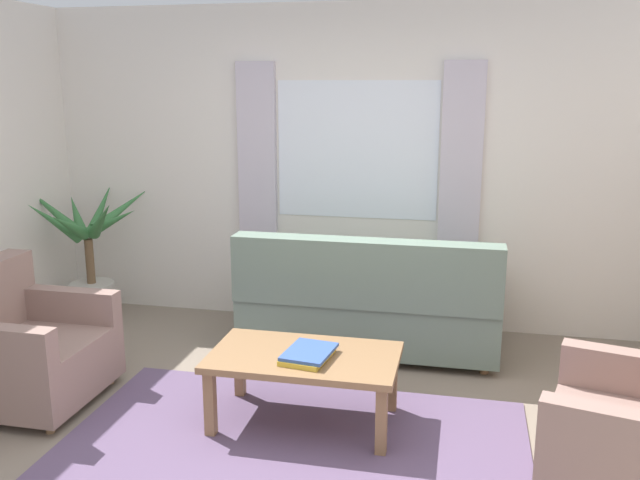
{
  "coord_description": "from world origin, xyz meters",
  "views": [
    {
      "loc": [
        0.88,
        -3.23,
        1.99
      ],
      "look_at": [
        0.02,
        0.7,
        1.05
      ],
      "focal_mm": 38.16,
      "sensor_mm": 36.0,
      "label": 1
    }
  ],
  "objects_px": {
    "couch": "(369,304)",
    "potted_plant": "(90,260)",
    "coffee_table": "(304,363)",
    "armchair_left": "(23,348)",
    "book_stack_on_table": "(308,354)"
  },
  "relations": [
    {
      "from": "armchair_left",
      "to": "potted_plant",
      "type": "distance_m",
      "value": 1.5
    },
    {
      "from": "armchair_left",
      "to": "coffee_table",
      "type": "xyz_separation_m",
      "value": [
        1.8,
        0.08,
        0.03
      ]
    },
    {
      "from": "armchair_left",
      "to": "book_stack_on_table",
      "type": "height_order",
      "value": "armchair_left"
    },
    {
      "from": "armchair_left",
      "to": "book_stack_on_table",
      "type": "relative_size",
      "value": 2.39
    },
    {
      "from": "couch",
      "to": "coffee_table",
      "type": "relative_size",
      "value": 1.73
    },
    {
      "from": "armchair_left",
      "to": "potted_plant",
      "type": "xyz_separation_m",
      "value": [
        -0.37,
        1.44,
        0.18
      ]
    },
    {
      "from": "couch",
      "to": "coffee_table",
      "type": "xyz_separation_m",
      "value": [
        -0.21,
        -1.19,
        0.01
      ]
    },
    {
      "from": "couch",
      "to": "potted_plant",
      "type": "xyz_separation_m",
      "value": [
        -2.38,
        0.17,
        0.16
      ]
    },
    {
      "from": "potted_plant",
      "to": "coffee_table",
      "type": "bearing_deg",
      "value": -32.04
    },
    {
      "from": "potted_plant",
      "to": "couch",
      "type": "bearing_deg",
      "value": -4.07
    },
    {
      "from": "couch",
      "to": "coffee_table",
      "type": "bearing_deg",
      "value": 79.99
    },
    {
      "from": "couch",
      "to": "potted_plant",
      "type": "height_order",
      "value": "potted_plant"
    },
    {
      "from": "couch",
      "to": "book_stack_on_table",
      "type": "bearing_deg",
      "value": 82.08
    },
    {
      "from": "couch",
      "to": "armchair_left",
      "type": "bearing_deg",
      "value": 32.32
    },
    {
      "from": "couch",
      "to": "potted_plant",
      "type": "relative_size",
      "value": 1.62
    }
  ]
}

